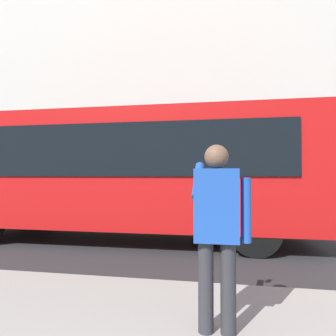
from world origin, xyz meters
name	(u,v)px	position (x,y,z in m)	size (l,w,h in m)	color
ground_plane	(191,239)	(0.00, 0.00, 0.00)	(60.00, 60.00, 0.00)	#2B2B2D
building_facade_far	(206,81)	(-0.02, -6.80, 5.99)	(28.00, 1.55, 12.00)	beige
red_bus	(124,171)	(1.61, 0.37, 1.68)	(9.05, 2.54, 3.08)	red
pedestrian_photographer	(217,222)	(-0.77, 4.79, 1.14)	(0.53, 0.52, 1.70)	#2D2D33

